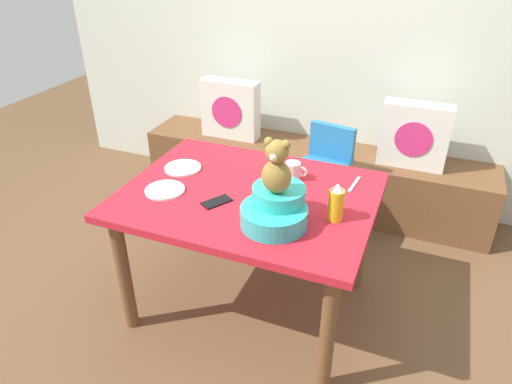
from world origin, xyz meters
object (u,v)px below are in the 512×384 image
Objects in this scene: coffee_mug at (293,171)px; dinner_plate_near at (183,168)px; pillow_floral_right at (414,135)px; dining_table at (249,210)px; infant_seat_teal at (276,209)px; cell_phone at (217,202)px; pillow_floral_left at (230,109)px; dinner_plate_far at (165,190)px; highchair at (322,170)px; ketchup_bottle at (336,203)px; teddy_bear at (277,168)px.

coffee_mug reaches higher than dinner_plate_near.
coffee_mug is (-0.53, -0.99, 0.11)m from pillow_floral_right.
infant_seat_teal is (0.21, -0.20, 0.17)m from dining_table.
cell_phone is (-0.80, -1.35, 0.06)m from pillow_floral_right.
dinner_plate_far is at bearing -79.14° from pillow_floral_left.
dining_table is at bearing -126.33° from coffee_mug.
highchair reaches higher than dinner_plate_near.
pillow_floral_left is 1.29m from coffee_mug.
dining_table is 10.40× the size of coffee_mug.
dining_table is 0.34m from infant_seat_teal.
pillow_floral_left is 0.95m from highchair.
cell_phone is (0.55, -1.35, 0.06)m from pillow_floral_left.
dinner_plate_far is at bearing -121.94° from highchair.
highchair is 5.49× the size of cell_phone.
infant_seat_teal is 0.62m from dinner_plate_far.
cell_phone is at bearing -0.27° from dinner_plate_far.
infant_seat_teal is at bearing -152.31° from ketchup_bottle.
infant_seat_teal is 2.29× the size of cell_phone.
pillow_floral_right is at bearing 79.42° from ketchup_bottle.
pillow_floral_left reaches higher than dining_table.
pillow_floral_left is 1.00× the size of pillow_floral_right.
dinner_plate_far is (-0.56, -0.36, -0.04)m from coffee_mug.
cell_phone is (0.29, -0.00, -0.00)m from dinner_plate_far.
dining_table is at bearing -103.19° from highchair.
dinner_plate_far is (-0.61, 0.06, -0.07)m from infant_seat_teal.
pillow_floral_left reaches higher than coffee_mug.
dining_table is 4.99× the size of teddy_bear.
pillow_floral_right is 0.68m from highchair.
ketchup_bottle reaches higher than dining_table.
highchair is 1.12m from dinner_plate_far.
pillow_floral_right and infant_seat_teal have the same top height.
dining_table is 0.46m from dinner_plate_near.
dining_table is at bearing -119.94° from pillow_floral_right.
teddy_bear is 1.25× the size of dinner_plate_near.
dining_table is at bearing 170.85° from ketchup_bottle.
dinner_plate_near is at bearing -135.70° from pillow_floral_right.
ketchup_bottle reaches higher than dinner_plate_far.
dinner_plate_near is (-0.43, 0.10, 0.11)m from dining_table.
dining_table is 0.43m from dinner_plate_far.
dinner_plate_far is (0.04, -0.25, 0.00)m from dinner_plate_near.
pillow_floral_left and infant_seat_teal have the same top height.
highchair is (0.19, 0.79, -0.12)m from dining_table.
ketchup_bottle is at bearing -141.53° from cell_phone.
infant_seat_teal reaches higher than cell_phone.
cell_phone is (-0.56, -0.07, -0.08)m from ketchup_bottle.
highchair is (-0.51, -0.42, -0.16)m from pillow_floral_right.
pillow_floral_left is 1.33× the size of infant_seat_teal.
coffee_mug is at bearing 97.22° from infant_seat_teal.
dinner_plate_far is at bearing -175.37° from ketchup_bottle.
pillow_floral_right is 1.33× the size of infant_seat_teal.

